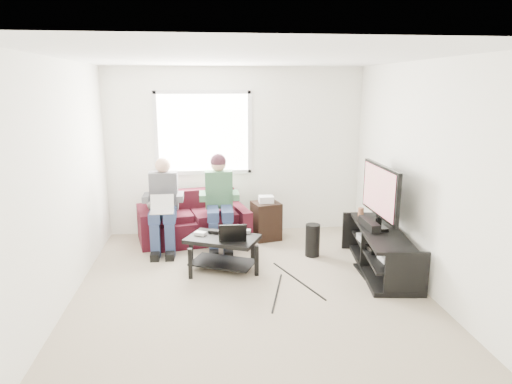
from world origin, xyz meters
TOP-DOWN VIEW (x-y plane):
  - floor at (0.00, 0.00)m, footprint 4.50×4.50m
  - ceiling at (0.00, 0.00)m, footprint 4.50×4.50m
  - wall_back at (0.00, 2.25)m, footprint 4.50×0.00m
  - wall_front at (0.00, -2.25)m, footprint 4.50×0.00m
  - wall_left at (-2.00, 0.00)m, footprint 0.00×4.50m
  - wall_right at (2.00, 0.00)m, footprint 0.00×4.50m
  - window at (-0.50, 2.23)m, footprint 1.48×0.04m
  - sofa at (-0.69, 1.81)m, footprint 1.75×1.00m
  - person_left at (-1.09, 1.56)m, footprint 0.40×0.70m
  - person_right at (-0.29, 1.58)m, footprint 0.40×0.71m
  - laptop_silver at (-1.09, 1.29)m, footprint 0.37×0.30m
  - coffee_table at (-0.29, 0.65)m, footprint 1.02×0.86m
  - laptop_black at (-0.17, 0.57)m, footprint 0.41×0.37m
  - controller_a at (-0.57, 0.77)m, footprint 0.17×0.14m
  - controller_b at (-0.39, 0.83)m, footprint 0.16×0.14m
  - controller_c at (0.01, 0.80)m, footprint 0.16×0.13m
  - tv_stand at (1.70, 0.41)m, footprint 0.71×1.69m
  - tv at (1.70, 0.51)m, footprint 0.12×1.10m
  - soundbar at (1.58, 0.51)m, footprint 0.12×0.50m
  - drink_cup at (1.65, 1.04)m, footprint 0.08×0.08m
  - console_white at (1.70, 0.01)m, footprint 0.30×0.22m
  - console_grey at (1.70, 0.71)m, footprint 0.34×0.26m
  - console_black at (1.70, 0.36)m, footprint 0.38×0.30m
  - subwoofer at (0.97, 0.99)m, footprint 0.20×0.20m
  - keyboard_floor at (1.50, 0.34)m, footprint 0.18×0.50m
  - end_table at (0.42, 1.79)m, footprint 0.39×0.39m

SIDE VIEW (x-z plane):
  - floor at x=0.00m, z-range 0.00..0.00m
  - keyboard_floor at x=1.50m, z-range 0.00..0.03m
  - subwoofer at x=0.97m, z-range 0.00..0.45m
  - tv_stand at x=1.70m, z-range -0.03..0.51m
  - sofa at x=-0.69m, z-range -0.09..0.66m
  - end_table at x=0.42m, z-range -0.04..0.64m
  - console_white at x=1.70m, z-range 0.28..0.34m
  - console_black at x=1.70m, z-range 0.28..0.35m
  - coffee_table at x=-0.29m, z-range 0.10..0.54m
  - console_grey at x=1.70m, z-range 0.28..0.36m
  - controller_a at x=-0.57m, z-range 0.44..0.48m
  - controller_b at x=-0.39m, z-range 0.44..0.48m
  - controller_c at x=0.01m, z-range 0.44..0.48m
  - laptop_black at x=-0.17m, z-range 0.44..0.68m
  - soundbar at x=1.58m, z-range 0.54..0.64m
  - drink_cup at x=1.65m, z-range 0.54..0.66m
  - laptop_silver at x=-1.09m, z-range 0.55..0.79m
  - person_left at x=-1.09m, z-range 0.05..1.35m
  - person_right at x=-0.29m, z-range 0.09..1.44m
  - tv at x=1.70m, z-range 0.59..1.40m
  - wall_back at x=0.00m, z-range -0.95..3.55m
  - wall_front at x=0.00m, z-range -0.95..3.55m
  - wall_left at x=-2.00m, z-range -0.95..3.55m
  - wall_right at x=2.00m, z-range -0.95..3.55m
  - window at x=-0.50m, z-range 0.96..2.24m
  - ceiling at x=0.00m, z-range 2.60..2.60m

